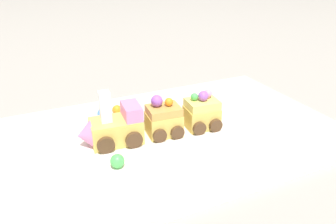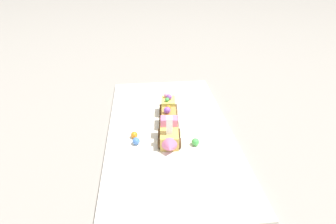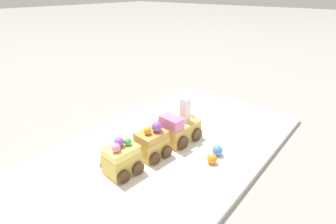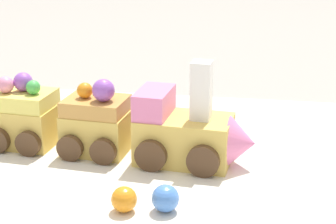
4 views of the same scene
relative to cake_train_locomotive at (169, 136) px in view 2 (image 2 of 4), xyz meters
The scene contains 8 objects.
ground_plane 0.08m from the cake_train_locomotive, behind, with size 10.00×10.00×0.00m, color gray.
display_board 0.08m from the cake_train_locomotive, behind, with size 0.72×0.39×0.01m, color white.
cake_train_locomotive is the anchor object (origin of this frame).
cake_car_caramel 0.10m from the cake_train_locomotive, behind, with size 0.07×0.07×0.08m.
cake_car_lemon 0.17m from the cake_train_locomotive, behind, with size 0.07×0.07×0.08m.
gumball_blue 0.10m from the cake_train_locomotive, 94.36° to the right, with size 0.02×0.02×0.02m, color #4C84E0.
gumball_green 0.08m from the cake_train_locomotive, 78.79° to the left, with size 0.02×0.02×0.02m, color #4CBC56.
gumball_orange 0.11m from the cake_train_locomotive, 110.74° to the right, with size 0.02×0.02×0.02m, color orange.
Camera 2 is at (0.69, -0.08, 0.51)m, focal length 28.00 mm.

